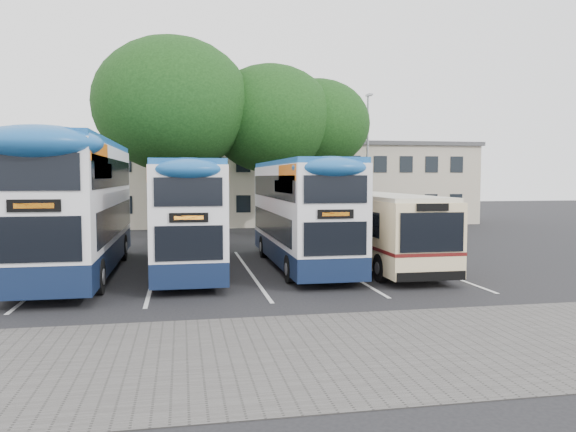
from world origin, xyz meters
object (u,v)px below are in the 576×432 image
at_px(lamp_post, 368,154).
at_px(tree_mid, 271,119).
at_px(bus_dd_mid, 187,211).
at_px(tree_left, 172,105).
at_px(bus_dd_left, 76,201).
at_px(bus_single, 378,225).
at_px(tree_right, 318,124).
at_px(bus_dd_right, 301,209).

distance_m(lamp_post, tree_mid, 7.54).
height_order(tree_mid, bus_dd_mid, tree_mid).
bearing_deg(tree_left, lamp_post, 14.52).
relative_size(tree_mid, bus_dd_left, 0.88).
relative_size(bus_dd_left, bus_single, 1.20).
xyz_separation_m(tree_right, bus_dd_mid, (-8.23, -12.83, -4.60)).
xyz_separation_m(bus_dd_right, bus_single, (3.09, -0.37, -0.67)).
relative_size(tree_mid, bus_dd_mid, 1.04).
relative_size(tree_left, bus_single, 1.18).
distance_m(tree_left, bus_dd_right, 13.18).
relative_size(tree_right, bus_dd_right, 0.96).
height_order(lamp_post, bus_dd_mid, lamp_post).
relative_size(tree_left, tree_mid, 1.11).
height_order(tree_left, tree_mid, tree_left).
bearing_deg(bus_dd_mid, tree_left, 93.35).
xyz_separation_m(tree_left, bus_dd_left, (-3.33, -11.17, -4.95)).
relative_size(bus_dd_right, bus_single, 1.04).
distance_m(tree_left, tree_right, 9.08).
distance_m(lamp_post, bus_dd_mid, 18.96).
relative_size(tree_mid, tree_right, 1.07).
xyz_separation_m(tree_mid, bus_dd_left, (-9.10, -12.16, -4.35)).
relative_size(lamp_post, bus_dd_right, 0.90).
xyz_separation_m(tree_left, bus_single, (8.19, -11.30, -6.00)).
bearing_deg(tree_left, tree_right, 11.00).
xyz_separation_m(bus_dd_mid, bus_single, (7.54, -0.20, -0.63)).
bearing_deg(bus_dd_mid, bus_single, -1.50).
distance_m(lamp_post, tree_left, 13.35).
bearing_deg(bus_dd_mid, tree_mid, 67.04).
relative_size(bus_dd_left, bus_dd_right, 1.16).
bearing_deg(tree_mid, tree_left, -170.29).
distance_m(tree_right, bus_single, 14.05).
bearing_deg(lamp_post, bus_dd_mid, -129.91).
height_order(tree_left, bus_dd_mid, tree_left).
bearing_deg(tree_mid, bus_dd_mid, -112.96).
height_order(lamp_post, bus_dd_right, lamp_post).
bearing_deg(tree_right, lamp_post, 22.27).
relative_size(lamp_post, bus_dd_left, 0.77).
height_order(tree_left, tree_right, tree_left).
bearing_deg(lamp_post, tree_left, -165.48).
relative_size(tree_left, bus_dd_mid, 1.15).
distance_m(lamp_post, tree_right, 4.48).
height_order(lamp_post, bus_single, lamp_post).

